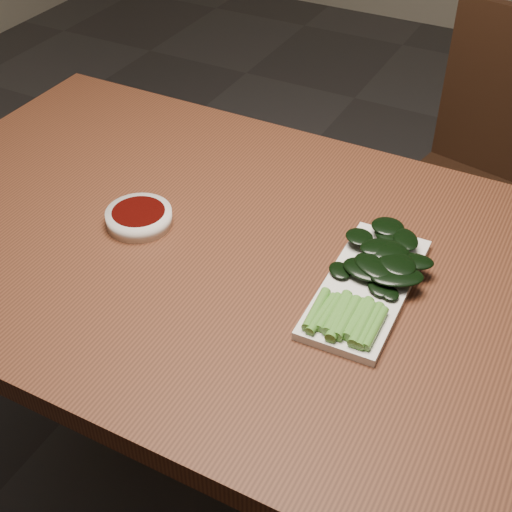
% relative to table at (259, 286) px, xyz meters
% --- Properties ---
extents(ground, '(6.00, 6.00, 0.00)m').
position_rel_table_xyz_m(ground, '(0.00, 0.00, -0.68)').
color(ground, '#322F2F').
rests_on(ground, ground).
extents(table, '(1.40, 0.80, 0.75)m').
position_rel_table_xyz_m(table, '(0.00, 0.00, 0.00)').
color(table, '#4D2616').
rests_on(table, ground).
extents(chair_far, '(0.55, 0.55, 0.89)m').
position_rel_table_xyz_m(chair_far, '(0.25, 0.78, -0.19)').
color(chair_far, black).
rests_on(chair_far, ground).
extents(sauce_bowl, '(0.11, 0.11, 0.03)m').
position_rel_table_xyz_m(sauce_bowl, '(-0.22, -0.02, 0.09)').
color(sauce_bowl, silver).
rests_on(sauce_bowl, table).
extents(serving_plate, '(0.13, 0.30, 0.01)m').
position_rel_table_xyz_m(serving_plate, '(0.19, -0.00, 0.08)').
color(serving_plate, silver).
rests_on(serving_plate, table).
extents(gai_lan, '(0.16, 0.30, 0.02)m').
position_rel_table_xyz_m(gai_lan, '(0.19, 0.01, 0.10)').
color(gai_lan, '#518F31').
rests_on(gai_lan, serving_plate).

